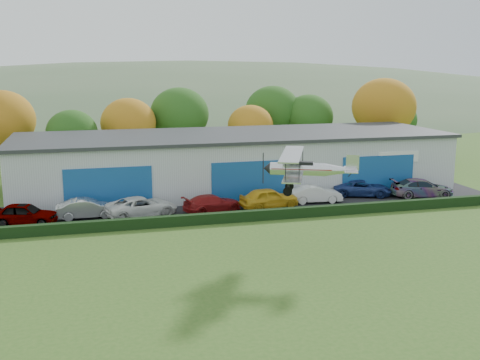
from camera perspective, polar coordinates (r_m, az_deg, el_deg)
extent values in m
plane|color=#31591C|center=(28.96, 3.54, -12.71)|extent=(300.00, 300.00, 0.00)
cube|color=black|center=(48.91, -0.83, -2.57)|extent=(48.00, 9.00, 0.05)
cube|color=black|center=(44.32, 0.67, -3.54)|extent=(46.00, 0.60, 0.80)
cube|color=#B2B7BC|center=(55.53, -0.58, 1.72)|extent=(40.00, 12.00, 5.00)
cube|color=#2D3033|center=(55.15, -0.58, 4.44)|extent=(40.60, 12.60, 0.30)
cube|color=#174D91|center=(48.10, -12.76, -0.92)|extent=(7.00, 0.12, 3.60)
cube|color=#174D91|center=(49.91, 1.13, -0.20)|extent=(7.00, 0.12, 3.60)
cube|color=#174D91|center=(54.38, 13.38, 0.46)|extent=(7.00, 0.12, 3.60)
cylinder|color=#3D2614|center=(66.43, -22.01, 1.68)|extent=(0.36, 0.36, 3.15)
ellipsoid|color=#A26A13|center=(65.89, -22.30, 5.50)|extent=(6.84, 6.84, 6.16)
cylinder|color=#3D2614|center=(63.97, -15.98, 1.41)|extent=(0.36, 0.36, 2.45)
ellipsoid|color=#1E4C14|center=(63.49, -16.15, 4.49)|extent=(5.32, 5.32, 4.79)
cylinder|color=#3D2614|center=(66.05, -10.76, 2.10)|extent=(0.36, 0.36, 2.80)
ellipsoid|color=#A26A13|center=(65.54, -10.89, 5.52)|extent=(6.08, 6.08, 5.47)
cylinder|color=#3D2614|center=(68.64, -5.88, 2.74)|extent=(0.36, 0.36, 3.15)
ellipsoid|color=#1E4C14|center=(68.12, -5.96, 6.45)|extent=(6.84, 6.84, 6.16)
cylinder|color=#3D2614|center=(68.45, 1.02, 2.48)|extent=(0.36, 0.36, 2.45)
ellipsoid|color=#A26A13|center=(68.00, 1.03, 5.36)|extent=(5.32, 5.32, 4.79)
cylinder|color=#3D2614|center=(72.84, 6.67, 3.08)|extent=(0.36, 0.36, 2.80)
ellipsoid|color=#1E4C14|center=(72.38, 6.74, 6.18)|extent=(6.08, 6.08, 5.47)
cylinder|color=#3D2614|center=(72.55, 13.73, 3.08)|extent=(0.36, 0.36, 3.50)
ellipsoid|color=#A26A13|center=(72.03, 13.92, 6.98)|extent=(7.60, 7.60, 6.84)
cylinder|color=#3D2614|center=(78.02, 14.91, 3.19)|extent=(0.36, 0.36, 2.45)
ellipsoid|color=#1E4C14|center=(77.62, 15.04, 5.72)|extent=(5.32, 5.32, 4.79)
cylinder|color=#3D2614|center=(73.34, 3.18, 3.33)|extent=(0.36, 0.36, 3.15)
ellipsoid|color=#1E4C14|center=(72.85, 3.22, 6.81)|extent=(6.84, 6.84, 6.16)
ellipsoid|color=#4C6642|center=(169.70, -4.94, 2.10)|extent=(320.00, 196.00, 56.00)
ellipsoid|color=#4C6642|center=(193.41, 15.98, 4.49)|extent=(240.00, 126.00, 36.00)
imported|color=gray|center=(46.00, -20.36, -3.12)|extent=(5.08, 3.05, 1.62)
imported|color=silver|center=(46.44, -14.78, -2.71)|extent=(4.69, 1.77, 1.53)
imported|color=silver|center=(46.02, -9.63, -2.59)|extent=(6.13, 4.04, 1.57)
imported|color=maroon|center=(46.87, -2.75, -2.29)|extent=(5.13, 3.10, 1.39)
imported|color=gold|center=(48.09, 2.86, -1.76)|extent=(5.16, 2.64, 1.68)
imported|color=silver|center=(50.34, 7.43, -1.38)|extent=(4.57, 1.96, 1.47)
imported|color=navy|center=(53.54, 11.87, -0.77)|extent=(5.72, 4.00, 1.45)
imported|color=gray|center=(54.55, 17.42, -0.75)|extent=(5.85, 3.34, 1.60)
cylinder|color=silver|center=(36.16, 5.65, 1.08)|extent=(3.39, 2.06, 0.79)
cone|color=silver|center=(36.13, 9.83, 0.96)|extent=(2.09, 1.50, 0.79)
cone|color=black|center=(36.30, 2.66, 1.16)|extent=(0.72, 0.90, 0.79)
cube|color=maroon|center=(36.14, 6.06, 1.14)|extent=(3.72, 2.21, 0.05)
cube|color=black|center=(36.08, 6.36, 1.64)|extent=(1.18, 0.90, 0.22)
cube|color=silver|center=(36.22, 5.36, 0.68)|extent=(3.53, 6.26, 0.09)
cube|color=silver|center=(36.03, 5.11, 2.54)|extent=(3.75, 6.62, 0.09)
cylinder|color=black|center=(33.88, 4.48, 0.98)|extent=(0.07, 0.07, 1.15)
cylinder|color=black|center=(33.84, 5.82, 0.94)|extent=(0.07, 0.07, 1.15)
cylinder|color=black|center=(38.39, 4.98, 2.20)|extent=(0.07, 0.07, 1.15)
cylinder|color=black|center=(38.35, 6.17, 2.16)|extent=(0.07, 0.07, 1.15)
cylinder|color=black|center=(35.77, 5.07, 1.98)|extent=(0.12, 0.19, 0.66)
cylinder|color=black|center=(36.38, 5.14, 2.14)|extent=(0.12, 0.19, 0.66)
cylinder|color=black|center=(35.96, 4.75, -0.18)|extent=(0.30, 0.59, 1.08)
cylinder|color=black|center=(36.70, 4.83, 0.05)|extent=(0.30, 0.59, 1.08)
cylinder|color=black|center=(36.44, 4.78, -0.87)|extent=(0.72, 1.56, 0.06)
cylinder|color=black|center=(35.66, 4.69, -1.14)|extent=(0.57, 0.34, 0.56)
cylinder|color=black|center=(37.21, 4.86, -0.62)|extent=(0.57, 0.34, 0.56)
cylinder|color=black|center=(36.19, 10.80, 0.58)|extent=(0.32, 0.18, 0.37)
cube|color=silver|center=(36.14, 10.81, 1.00)|extent=(1.64, 2.42, 0.05)
cube|color=silver|center=(36.07, 10.98, 1.68)|extent=(0.75, 0.36, 0.97)
cube|color=black|center=(36.33, 2.29, 1.17)|extent=(0.09, 0.12, 1.94)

